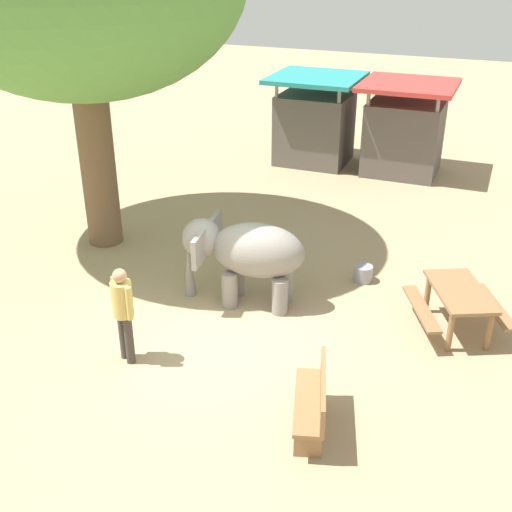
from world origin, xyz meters
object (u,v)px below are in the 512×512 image
Objects in this scene: person_handler at (123,308)px; market_stall_teal at (315,124)px; wooden_bench at (314,401)px; picnic_table_near at (459,300)px; feed_bucket at (363,274)px; market_stall_red at (404,133)px; elephant at (245,252)px.

market_stall_teal is (-0.28, 10.70, 0.19)m from person_handler.
wooden_bench is (3.20, -0.42, -0.48)m from person_handler.
market_stall_teal is at bearing 0.97° from wooden_bench.
picnic_table_near is 0.79× the size of market_stall_teal.
feed_bucket is (-0.35, 4.37, -0.31)m from wooden_bench.
picnic_table_near is at bearing -41.29° from wooden_bench.
market_stall_red is (-0.87, 11.12, 0.67)m from wooden_bench.
person_handler is 5.51m from picnic_table_near.
market_stall_red is (-2.39, 7.87, 0.55)m from picnic_table_near.
person_handler is 4.93m from feed_bucket.
market_stall_teal is 7.00× the size of feed_bucket.
elephant is 1.15× the size of picnic_table_near.
person_handler is (-1.02, -2.36, -0.06)m from elephant.
market_stall_teal reaches higher than picnic_table_near.
picnic_table_near is (4.71, 2.83, -0.36)m from person_handler.
person_handler is 0.64× the size of market_stall_red.
feed_bucket is at bearing -8.13° from person_handler.
person_handler is 10.95m from market_stall_red.
feed_bucket is at bearing -85.55° from market_stall_red.
elephant is 8.44m from market_stall_teal.
elephant is at bearing -139.10° from feed_bucket.
wooden_bench is 4.39m from feed_bucket.
feed_bucket is at bearing -11.82° from wooden_bench.
elephant reaches higher than wooden_bench.
feed_bucket is at bearing -65.16° from market_stall_teal.
feed_bucket is (2.85, 3.94, -0.79)m from person_handler.
market_stall_teal is at bearing -88.90° from elephant.
market_stall_red reaches higher than wooden_bench.
person_handler is 10.70m from market_stall_teal.
person_handler reaches higher than feed_bucket.
wooden_bench is (2.17, -2.79, -0.54)m from elephant.
wooden_bench is 3.59m from picnic_table_near.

